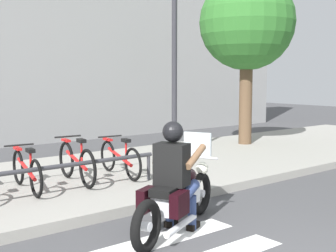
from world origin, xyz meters
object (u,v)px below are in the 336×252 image
Objects in this scene: motorcycle at (178,196)px; rider at (175,169)px; bike_rack at (11,175)px; bicycle_4 at (76,162)px; bicycle_5 at (120,158)px; tree_near_rack at (247,24)px; street_lamp at (174,53)px; bicycle_3 at (26,171)px.

motorcycle is 1.44× the size of rider.
bicycle_4 is at bearing 22.89° from bike_rack.
tree_near_rack is (4.85, 1.29, 2.89)m from bicycle_5.
rider reaches higher than bicycle_5.
street_lamp is at bearing 23.65° from bicycle_5.
tree_near_rack is at bearing 34.47° from rider.
bicycle_5 is 2.98m from street_lamp.
street_lamp reaches higher than bicycle_3.
bicycle_3 is at bearing 179.90° from bicycle_4.
street_lamp is (3.77, 0.89, 2.00)m from bicycle_3.
motorcycle is at bearing 22.29° from rider.
bike_rack is 7.79m from tree_near_rack.
bicycle_4 is 0.40× the size of street_lamp.
motorcycle is 0.41× the size of bike_rack.
tree_near_rack reaches higher than bicycle_5.
rider is 2.80m from bicycle_3.
street_lamp is (2.02, 0.89, 2.00)m from bicycle_5.
rider is 2.79m from bicycle_5.
rider is at bearing -57.53° from bike_rack.
motorcycle is 4.92m from street_lamp.
street_lamp reaches higher than bicycle_4.
bicycle_5 is at bearing 0.00° from bicycle_3.
tree_near_rack reaches higher than street_lamp.
bicycle_5 is at bearing -156.35° from street_lamp.
street_lamp is (2.81, 3.49, 2.03)m from motorcycle.
street_lamp is at bearing 51.13° from motorcycle.
motorcycle is at bearing -88.13° from bicycle_4.
bicycle_3 is (-0.89, 2.63, -0.33)m from rider.
bicycle_5 is at bearing 0.10° from bicycle_4.
motorcycle is at bearing -145.39° from tree_near_rack.
motorcycle is 2.72m from bicycle_5.
bicycle_4 is at bearing -162.97° from street_lamp.
bike_rack is (-0.44, -0.56, 0.09)m from bicycle_3.
motorcycle is 1.29× the size of bicycle_5.
bicycle_4 is (-0.01, 2.63, -0.31)m from rider.
tree_near_rack is at bearing 34.61° from motorcycle.
rider reaches higher than bicycle_3.
motorcycle is 2.60m from bicycle_4.
bike_rack is at bearing 124.27° from motorcycle.
tree_near_rack is at bearing 14.86° from bicycle_5.
bicycle_3 is at bearing -168.97° from tree_near_rack.
street_lamp reaches higher than motorcycle.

